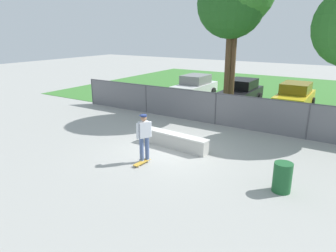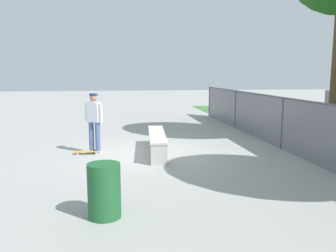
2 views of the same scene
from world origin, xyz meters
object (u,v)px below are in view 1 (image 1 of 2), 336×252
concrete_ledge (175,141)px  car_white (195,86)px  skateboarder (144,136)px  car_black (241,92)px  skateboard (142,162)px  tree_near_left (231,5)px  car_yellow (295,96)px  trash_bin (282,177)px

concrete_ledge → car_white: car_white is taller
skateboarder → car_black: size_ratio=0.44×
skateboard → tree_near_left: bearing=90.4°
car_white → car_black: size_ratio=1.00×
car_white → skateboard: bearing=-71.4°
skateboarder → car_yellow: bearing=75.4°
car_black → car_yellow: (3.34, 0.34, 0.00)m
tree_near_left → car_white: bearing=137.2°
concrete_ledge → skateboard: size_ratio=3.85×
skateboard → tree_near_left: (-0.06, 8.09, 5.98)m
skateboarder → car_white: 12.11m
skateboard → tree_near_left: 10.06m
skateboarder → car_black: (-0.32, 11.27, -0.19)m
car_white → car_yellow: bearing=1.2°
concrete_ledge → car_black: bearing=93.0°
tree_near_left → trash_bin: 10.48m
skateboarder → tree_near_left: (-0.02, 7.87, 5.02)m
car_yellow → trash_bin: car_yellow is taller
skateboard → trash_bin: (4.83, 0.68, 0.40)m
car_white → concrete_ledge: bearing=-66.9°
trash_bin → skateboarder: bearing=-174.6°
skateboarder → trash_bin: size_ratio=1.96×
car_white → car_yellow: (6.93, 0.15, 0.00)m
skateboarder → concrete_ledge: bearing=84.7°
skateboard → car_yellow: (2.98, 11.84, 0.77)m
tree_near_left → car_white: tree_near_left is taller
trash_bin → car_yellow: bearing=99.4°
car_black → car_yellow: same height
skateboarder → skateboard: bearing=-79.4°
tree_near_left → car_yellow: (3.05, 3.75, -5.21)m
skateboarder → tree_near_left: size_ratio=0.23×
car_yellow → car_black: bearing=-174.1°
car_black → skateboard: bearing=-88.2°
tree_near_left → car_black: 6.23m
skateboard → car_yellow: bearing=75.9°
car_black → skateboarder: bearing=-88.4°
tree_near_left → car_black: bearing=95.0°
skateboard → skateboarder: bearing=100.6°
concrete_ledge → car_white: 10.42m
trash_bin → skateboard: bearing=-172.0°
tree_near_left → trash_bin: bearing=-56.6°
skateboard → concrete_ledge: bearing=86.4°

